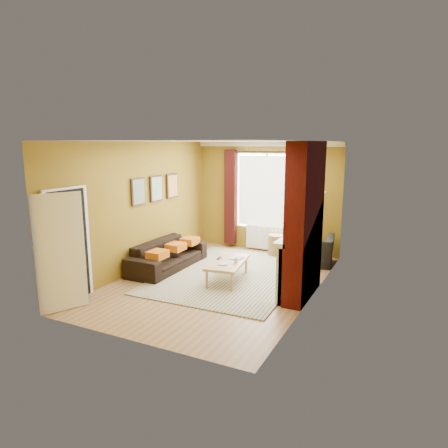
{
  "coord_description": "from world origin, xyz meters",
  "views": [
    {
      "loc": [
        3.51,
        -6.88,
        2.77
      ],
      "look_at": [
        0.0,
        0.25,
        1.15
      ],
      "focal_mm": 32.0,
      "sensor_mm": 36.0,
      "label": 1
    }
  ],
  "objects": [
    {
      "name": "floor_lamp",
      "position": [
        1.51,
        2.15,
        1.33
      ],
      "size": [
        0.32,
        0.32,
        1.69
      ],
      "rotation": [
        0.0,
        0.0,
        -0.36
      ],
      "color": "black",
      "rests_on": "ground"
    },
    {
      "name": "tv_remote",
      "position": [
        -0.09,
        0.19,
        0.43
      ],
      "size": [
        0.09,
        0.18,
        0.02
      ],
      "rotation": [
        0.0,
        0.0,
        0.18
      ],
      "color": "#232325",
      "rests_on": "coffee_table"
    },
    {
      "name": "armchair",
      "position": [
        1.36,
        1.99,
        0.34
      ],
      "size": [
        1.19,
        1.08,
        0.68
      ],
      "primitive_type": "imported",
      "rotation": [
        0.0,
        0.0,
        3.31
      ],
      "color": "black",
      "rests_on": "ground"
    },
    {
      "name": "mug",
      "position": [
        0.34,
        0.1,
        0.46
      ],
      "size": [
        0.12,
        0.12,
        0.09
      ],
      "primitive_type": "imported",
      "rotation": [
        0.0,
        0.0,
        0.43
      ],
      "color": "#999999",
      "rests_on": "coffee_table"
    },
    {
      "name": "striped_rug",
      "position": [
        0.06,
        0.51,
        0.01
      ],
      "size": [
        2.86,
        3.88,
        0.02
      ],
      "rotation": [
        0.0,
        0.0,
        0.03
      ],
      "color": "#356594",
      "rests_on": "ground"
    },
    {
      "name": "room_walls",
      "position": [
        0.63,
        0.28,
        1.38
      ],
      "size": [
        3.82,
        5.54,
        2.83
      ],
      "color": "olive",
      "rests_on": "ground"
    },
    {
      "name": "coffee_table",
      "position": [
        0.15,
        0.11,
        0.37
      ],
      "size": [
        0.83,
        1.34,
        0.42
      ],
      "rotation": [
        0.0,
        0.0,
        0.16
      ],
      "color": "tan",
      "rests_on": "ground"
    },
    {
      "name": "ground",
      "position": [
        0.0,
        0.0,
        0.0
      ],
      "size": [
        5.5,
        5.5,
        0.0
      ],
      "primitive_type": "plane",
      "color": "olive",
      "rests_on": "ground"
    },
    {
      "name": "book_b",
      "position": [
        0.13,
        0.4,
        0.43
      ],
      "size": [
        0.23,
        0.31,
        0.02
      ],
      "primitive_type": "imported",
      "rotation": [
        0.0,
        0.0,
        -0.07
      ],
      "color": "#999999",
      "rests_on": "coffee_table"
    },
    {
      "name": "book_a",
      "position": [
        0.07,
        -0.13,
        0.43
      ],
      "size": [
        0.26,
        0.29,
        0.02
      ],
      "primitive_type": "imported",
      "rotation": [
        0.0,
        0.0,
        0.45
      ],
      "color": "#999999",
      "rests_on": "coffee_table"
    },
    {
      "name": "wicker_stool",
      "position": [
        0.4,
        2.4,
        0.26
      ],
      "size": [
        0.43,
        0.43,
        0.52
      ],
      "rotation": [
        0.0,
        0.0,
        0.05
      ],
      "color": "olive",
      "rests_on": "ground"
    },
    {
      "name": "sofa",
      "position": [
        -1.42,
        0.29,
        0.31
      ],
      "size": [
        0.84,
        2.14,
        0.62
      ],
      "primitive_type": "imported",
      "rotation": [
        0.0,
        0.0,
        1.57
      ],
      "color": "black",
      "rests_on": "ground"
    }
  ]
}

